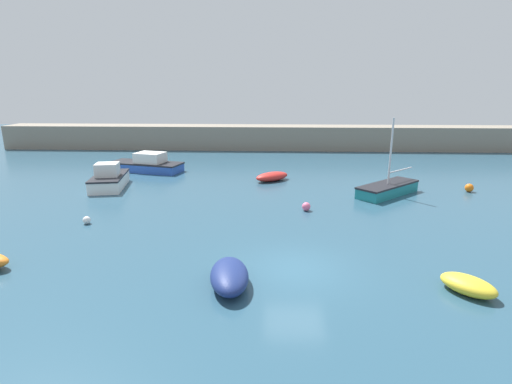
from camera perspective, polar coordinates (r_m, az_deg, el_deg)
The scene contains 11 objects.
ground_plane at distance 16.64m, azimuth 5.65°, elevation -11.15°, with size 120.00×120.00×0.20m, color #284C60.
harbor_breakwater at distance 47.01m, azimuth 3.68°, elevation 7.79°, with size 64.56×3.54×2.68m, color gray.
open_tender_yellow at distance 31.11m, azimuth 2.31°, elevation 2.23°, with size 3.09×2.79×0.69m.
rowboat_blue_near at distance 15.07m, azimuth -3.83°, elevation -11.87°, with size 1.78×3.04×0.83m.
fishing_dinghy_green at distance 16.48m, azimuth 28.04°, elevation -11.65°, with size 2.15×2.23×0.63m.
sailboat_tall_mast at distance 28.50m, azimuth 18.29°, elevation 0.46°, with size 4.93×4.71×5.20m.
motorboat_grey_hull at distance 30.83m, azimuth -20.24°, elevation 1.76°, with size 2.87×4.80×1.86m.
motorboat_with_cabin at distance 35.83m, azimuth -15.27°, elevation 3.84°, with size 6.69×3.78×1.64m.
mooring_buoy_pink at distance 23.86m, azimuth 7.19°, elevation -2.08°, with size 0.51×0.51×0.51m, color #EA668C.
mooring_buoy_orange at distance 31.60m, azimuth 28.16°, elevation 0.53°, with size 0.58×0.58×0.58m, color orange.
mooring_buoy_white at distance 23.33m, azimuth -23.03°, elevation -3.72°, with size 0.41×0.41×0.41m, color white.
Camera 1 is at (-0.96, -14.92, 7.21)m, focal length 28.00 mm.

